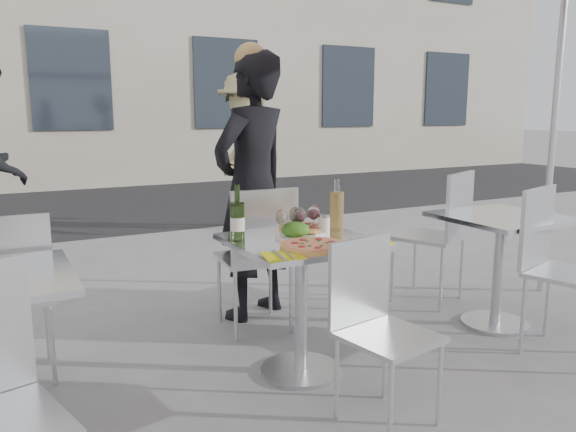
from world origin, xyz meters
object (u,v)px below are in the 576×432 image
carafe (337,209)px  wineglass_white_a (282,218)px  pizza_near (314,246)px  napkin_left (283,256)px  salad_plate (295,231)px  sugar_shaker (324,224)px  side_chair_rnear (555,256)px  wine_bottle (238,219)px  pizza_far (302,229)px  side_chair_lfar (8,286)px  pedestrian_b (246,152)px  main_table (301,278)px  chair_far (259,248)px  chair_near (375,315)px  wineglass_red_a (300,216)px  wineglass_red_b (314,213)px  side_table_right (500,247)px  side_chair_rfar (443,226)px  wineglass_white_b (295,216)px  woman_diner (252,188)px  napkin_right (370,242)px

carafe → wineglass_white_a: 0.38m
pizza_near → napkin_left: 0.23m
salad_plate → napkin_left: size_ratio=1.04×
salad_plate → sugar_shaker: (0.19, 0.02, 0.02)m
side_chair_rnear → wineglass_white_a: 1.66m
wine_bottle → pizza_near: bearing=-49.3°
pizza_far → wineglass_white_a: size_ratio=1.95×
side_chair_lfar → sugar_shaker: (1.57, -0.48, 0.26)m
side_chair_lfar → pedestrian_b: pedestrian_b is taller
side_chair_rnear → pizza_near: side_chair_rnear is taller
main_table → chair_far: chair_far is taller
wine_bottle → salad_plate: bearing=-14.5°
pizza_near → salad_plate: bearing=83.9°
wine_bottle → wineglass_white_a: (0.23, -0.06, -0.00)m
pizza_near → sugar_shaker: sugar_shaker is taller
chair_far → chair_near: (0.04, -1.17, -0.07)m
main_table → chair_near: (0.08, -0.55, -0.04)m
wine_bottle → wineglass_red_a: wine_bottle is taller
wineglass_white_a → wineglass_red_a: size_ratio=1.00×
wineglass_white_a → pizza_near: bearing=-79.6°
wineglass_red_b → pedestrian_b: bearing=71.8°
side_table_right → wineglass_red_a: bearing=177.2°
side_chair_rfar → wineglass_white_a: (-1.57, -0.46, 0.27)m
wine_bottle → sugar_shaker: bearing=-6.7°
wineglass_white_b → woman_diner: bearing=81.1°
main_table → carafe: bearing=21.9°
side_table_right → chair_near: 1.52m
main_table → pedestrian_b: pedestrian_b is taller
side_chair_rnear → wineglass_white_a: size_ratio=6.18×
side_chair_rnear → sugar_shaker: (-1.29, 0.49, 0.23)m
carafe → pedestrian_b: bearing=74.0°
main_table → wineglass_white_a: (-0.08, 0.06, 0.32)m
pedestrian_b → side_chair_rfar: bearing=3.8°
wineglass_red_b → napkin_right: bearing=-70.1°
woman_diner → napkin_left: size_ratio=8.57×
side_chair_lfar → side_chair_rnear: 3.02m
side_chair_rnear → carafe: carafe is taller
side_table_right → salad_plate: salad_plate is taller
salad_plate → wineglass_white_a: size_ratio=1.40×
wineglass_white_a → napkin_right: (0.35, -0.31, -0.11)m
chair_near → carafe: (0.21, 0.67, 0.37)m
side_chair_rfar → wineglass_red_a: bearing=-6.9°
side_table_right → sugar_shaker: size_ratio=7.01×
pizza_near → napkin_right: (0.31, -0.05, -0.01)m
main_table → salad_plate: bearing=103.4°
salad_plate → napkin_left: salad_plate is taller
wineglass_white_b → napkin_right: bearing=-52.8°
pedestrian_b → wineglass_white_b: bearing=-18.8°
wineglass_red_a → wineglass_red_b: size_ratio=1.00×
pedestrian_b → wineglass_white_a: pedestrian_b is taller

